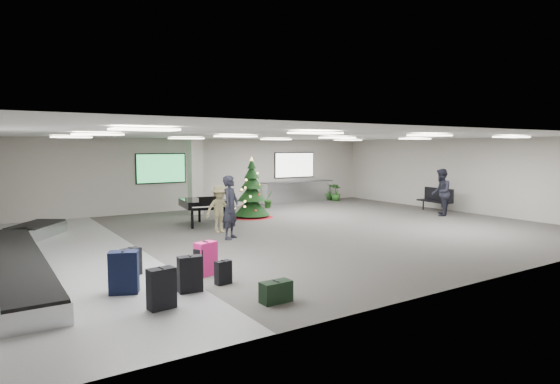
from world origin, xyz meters
TOP-DOWN VIEW (x-y plane):
  - ground at (0.00, 0.00)m, footprint 18.00×18.00m
  - room_envelope at (-0.38, 0.67)m, footprint 18.02×14.02m
  - baggage_carousel at (-7.84, -0.08)m, footprint 2.28×9.71m
  - service_counter at (5.00, 6.65)m, footprint 4.05×0.65m
  - suitcase_0 at (-6.07, -4.97)m, footprint 0.49×0.31m
  - suitcase_1 at (-5.29, -4.34)m, footprint 0.48×0.29m
  - pink_suitcase at (-4.55, -3.40)m, footprint 0.53×0.40m
  - suitcase_3 at (-4.61, -3.39)m, footprint 0.47×0.43m
  - navy_suitcase at (-6.40, -3.75)m, footprint 0.62×0.50m
  - green_duffel at (-4.21, -5.75)m, footprint 0.58×0.30m
  - suitcase_7 at (-4.52, -4.21)m, footprint 0.36×0.22m
  - suitcase_8 at (-5.94, -2.56)m, footprint 0.48×0.38m
  - christmas_tree at (0.53, 3.51)m, footprint 1.71×1.71m
  - grand_piano at (-1.84, 2.82)m, footprint 1.76×2.12m
  - bench at (8.19, 0.63)m, footprint 0.67×1.66m
  - traveler_a at (-2.20, 0.01)m, footprint 0.85×0.81m
  - traveler_b at (-2.04, 1.13)m, footprint 1.04×0.63m
  - traveler_bench at (7.24, -0.35)m, footprint 1.19×1.14m
  - potted_plant_left at (2.59, 5.59)m, footprint 0.55×0.50m
  - potted_plant_right at (7.05, 6.09)m, footprint 0.68×0.68m

SIDE VIEW (x-z plane):
  - ground at x=0.00m, z-range 0.00..0.00m
  - green_duffel at x=-4.21m, z-range -0.01..0.40m
  - baggage_carousel at x=-7.84m, z-range 0.00..0.43m
  - suitcase_7 at x=-4.52m, z-range -0.01..0.49m
  - suitcase_8 at x=-5.94m, z-range -0.01..0.62m
  - suitcase_3 at x=-4.61m, z-range -0.01..0.63m
  - suitcase_1 at x=-5.29m, z-range -0.01..0.72m
  - suitcase_0 at x=-6.07m, z-range -0.01..0.73m
  - pink_suitcase at x=-4.55m, z-range -0.01..0.75m
  - potted_plant_left at x=2.59m, z-range 0.00..0.82m
  - navy_suitcase at x=-6.40m, z-range -0.01..0.84m
  - potted_plant_right at x=7.05m, z-range 0.00..0.90m
  - service_counter at x=5.00m, z-range 0.01..1.09m
  - bench at x=8.19m, z-range 0.07..1.09m
  - grand_piano at x=-1.84m, z-range 0.23..1.32m
  - traveler_b at x=-2.04m, z-range 0.00..1.57m
  - christmas_tree at x=0.53m, z-range -0.39..2.06m
  - traveler_bench at x=7.24m, z-range 0.00..1.94m
  - traveler_a at x=-2.20m, z-range 0.00..1.95m
  - room_envelope at x=-0.38m, z-range 0.73..3.94m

